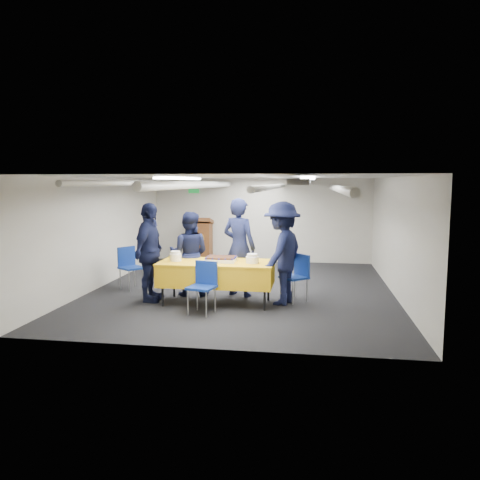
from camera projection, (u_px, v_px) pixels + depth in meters
name	position (u px, v px, depth m)	size (l,w,h in m)	color
ground	(243.00, 289.00, 9.64)	(7.00, 7.00, 0.00)	black
room_shell	(250.00, 201.00, 9.80)	(6.00, 7.00, 2.30)	beige
serving_table	(217.00, 273.00, 8.46)	(2.06, 0.95, 0.77)	black
sheet_cake	(221.00, 259.00, 8.44)	(0.55, 0.42, 0.09)	white
plate_stack_left	(175.00, 256.00, 8.49)	(0.21, 0.21, 0.18)	white
plate_stack_right	(252.00, 259.00, 8.28)	(0.23, 0.23, 0.17)	white
podium	(201.00, 240.00, 12.79)	(0.62, 0.53, 1.25)	brown
chair_near	(204.00, 282.00, 7.86)	(0.51, 0.51, 0.87)	gray
chair_right	(298.00, 273.00, 8.65)	(0.59, 0.59, 0.87)	gray
chair_left	(129.00, 263.00, 9.64)	(0.59, 0.59, 0.87)	gray
sailor_a	(239.00, 247.00, 9.02)	(0.69, 0.45, 1.90)	black
sailor_b	(189.00, 254.00, 9.06)	(0.79, 0.62, 1.63)	black
sailor_c	(149.00, 252.00, 8.60)	(1.07, 0.45, 1.82)	black
sailor_d	(282.00, 253.00, 8.41)	(1.20, 0.69, 1.85)	black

